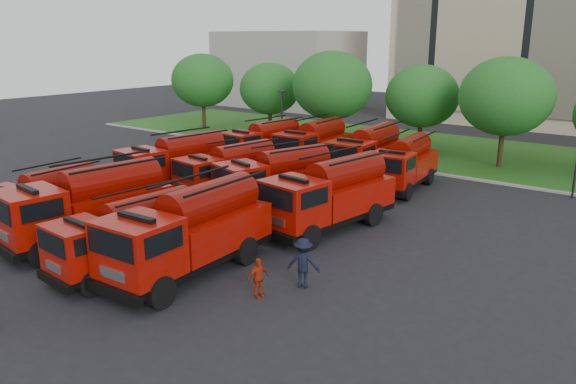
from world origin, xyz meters
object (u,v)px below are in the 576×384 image
(fire_truck_5, at_px, (230,170))
(fire_truck_2, at_px, (129,235))
(fire_truck_4, at_px, (176,163))
(fire_truck_6, at_px, (277,178))
(fire_truck_0, at_px, (43,199))
(fire_truck_9, at_px, (314,144))
(fire_truck_3, at_px, (190,231))
(fire_truck_7, at_px, (330,195))
(fire_truck_1, at_px, (89,205))
(fire_truck_8, at_px, (264,143))
(firefighter_3, at_px, (303,287))
(firefighter_5, at_px, (349,215))
(fire_truck_10, at_px, (367,154))
(firefighter_4, at_px, (135,221))
(firefighter_0, at_px, (76,274))
(fire_truck_11, at_px, (404,164))
(firefighter_2, at_px, (258,296))

(fire_truck_5, bearing_deg, fire_truck_2, -59.55)
(fire_truck_4, distance_m, fire_truck_6, 7.46)
(fire_truck_0, relative_size, fire_truck_9, 0.85)
(fire_truck_3, distance_m, fire_truck_7, 8.12)
(fire_truck_1, xyz_separation_m, fire_truck_8, (-4.22, 17.69, -0.17))
(fire_truck_6, relative_size, fire_truck_7, 0.95)
(fire_truck_4, height_order, fire_truck_9, fire_truck_9)
(firefighter_3, bearing_deg, firefighter_5, -93.60)
(fire_truck_5, height_order, fire_truck_10, fire_truck_10)
(fire_truck_4, distance_m, firefighter_4, 6.80)
(firefighter_0, distance_m, firefighter_5, 14.26)
(fire_truck_9, height_order, firefighter_3, fire_truck_9)
(fire_truck_6, relative_size, firefighter_3, 3.86)
(fire_truck_11, bearing_deg, fire_truck_0, -128.63)
(fire_truck_6, distance_m, firefighter_0, 12.53)
(fire_truck_4, height_order, firefighter_3, fire_truck_4)
(fire_truck_11, height_order, firefighter_4, fire_truck_11)
(fire_truck_1, bearing_deg, fire_truck_9, 99.03)
(fire_truck_4, height_order, fire_truck_8, fire_truck_4)
(fire_truck_8, relative_size, firefighter_5, 4.92)
(fire_truck_4, xyz_separation_m, firefighter_5, (11.52, 1.92, -1.69))
(fire_truck_2, distance_m, firefighter_2, 6.14)
(fire_truck_6, xyz_separation_m, fire_truck_7, (4.49, -1.47, 0.12))
(fire_truck_4, distance_m, firefighter_0, 13.49)
(fire_truck_9, bearing_deg, firefighter_4, -93.54)
(fire_truck_8, distance_m, fire_truck_10, 8.43)
(fire_truck_6, distance_m, firefighter_2, 11.64)
(fire_truck_2, height_order, firefighter_5, fire_truck_2)
(fire_truck_5, relative_size, firefighter_4, 4.30)
(firefighter_0, distance_m, firefighter_4, 6.80)
(fire_truck_10, bearing_deg, fire_truck_1, -106.86)
(fire_truck_5, xyz_separation_m, fire_truck_11, (7.55, 7.89, 0.04))
(fire_truck_1, bearing_deg, firefighter_4, 112.87)
(fire_truck_3, bearing_deg, firefighter_3, 18.24)
(firefighter_4, bearing_deg, fire_truck_7, -101.61)
(fire_truck_9, height_order, fire_truck_11, fire_truck_9)
(fire_truck_1, distance_m, fire_truck_10, 18.84)
(fire_truck_2, height_order, fire_truck_8, fire_truck_8)
(fire_truck_2, distance_m, fire_truck_9, 20.70)
(fire_truck_1, bearing_deg, fire_truck_6, 78.16)
(fire_truck_7, distance_m, fire_truck_8, 15.20)
(fire_truck_3, relative_size, fire_truck_8, 1.10)
(fire_truck_1, distance_m, fire_truck_2, 4.17)
(fire_truck_1, distance_m, fire_truck_9, 19.27)
(fire_truck_10, relative_size, firefighter_0, 4.28)
(fire_truck_0, height_order, fire_truck_10, fire_truck_10)
(fire_truck_2, bearing_deg, fire_truck_8, 117.70)
(fire_truck_4, relative_size, fire_truck_11, 1.05)
(fire_truck_7, height_order, firefighter_2, fire_truck_7)
(fire_truck_5, bearing_deg, firefighter_5, 15.76)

